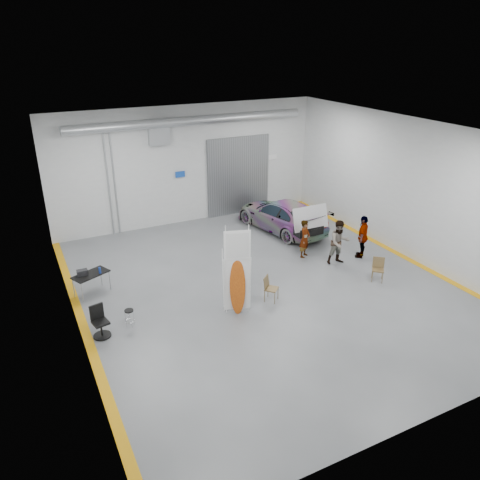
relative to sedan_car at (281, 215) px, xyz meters
name	(u,v)px	position (x,y,z in m)	size (l,w,h in m)	color
ground	(264,286)	(-3.62, -4.73, -0.77)	(16.00, 16.00, 0.00)	#5C5F63
room_shell	(244,171)	(-3.38, -2.51, 3.31)	(14.02, 16.18, 6.01)	silver
sedan_car	(281,215)	(0.00, 0.00, 0.00)	(2.16, 5.31, 1.54)	silver
person_a	(305,239)	(-0.72, -3.16, 0.09)	(0.62, 0.41, 1.72)	#8A594B
person_b	(339,242)	(0.21, -4.37, 0.21)	(0.95, 0.73, 1.95)	teal
person_c	(363,237)	(1.53, -4.31, 0.20)	(1.12, 0.46, 1.94)	brown
surfboard_display	(240,278)	(-5.32, -5.98, 0.58)	(0.90, 0.46, 3.32)	white
folding_chair_near	(271,293)	(-3.93, -5.79, -0.47)	(0.63, 0.71, 0.96)	brown
folding_chair_far	(377,274)	(0.63, -6.36, -0.47)	(0.63, 0.70, 0.95)	brown
shop_stool	(130,318)	(-9.04, -5.13, -0.46)	(0.32, 0.32, 0.63)	black
work_table	(89,274)	(-9.83, -2.31, 0.07)	(1.49, 1.16, 1.09)	#95999E
office_chair	(100,323)	(-10.02, -5.25, -0.29)	(0.58, 0.60, 1.09)	black
trunk_lid	(310,216)	(0.00, -2.41, 0.79)	(1.80, 1.09, 0.04)	silver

